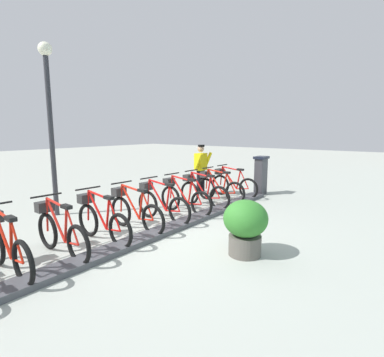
% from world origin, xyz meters
% --- Properties ---
extents(ground_plane, '(60.00, 60.00, 0.00)m').
position_xyz_m(ground_plane, '(0.00, 0.00, 0.00)').
color(ground_plane, '#A8ADA2').
extents(dock_rail_base, '(0.44, 9.16, 0.10)m').
position_xyz_m(dock_rail_base, '(0.00, 0.00, 0.05)').
color(dock_rail_base, '#47474C').
rests_on(dock_rail_base, ground).
extents(payment_kiosk, '(0.36, 0.52, 1.28)m').
position_xyz_m(payment_kiosk, '(0.05, -4.89, 0.67)').
color(payment_kiosk, '#38383D').
rests_on(payment_kiosk, ground).
extents(bike_docked_0, '(1.72, 0.54, 1.02)m').
position_xyz_m(bike_docked_0, '(0.62, -3.99, 0.43)').
color(bike_docked_0, black).
rests_on(bike_docked_0, ground).
extents(bike_docked_1, '(1.72, 0.54, 1.02)m').
position_xyz_m(bike_docked_1, '(0.62, -3.15, 0.43)').
color(bike_docked_1, black).
rests_on(bike_docked_1, ground).
extents(bike_docked_2, '(1.72, 0.54, 1.02)m').
position_xyz_m(bike_docked_2, '(0.62, -2.31, 0.43)').
color(bike_docked_2, black).
rests_on(bike_docked_2, ground).
extents(bike_docked_3, '(1.72, 0.54, 1.02)m').
position_xyz_m(bike_docked_3, '(0.62, -1.48, 0.43)').
color(bike_docked_3, black).
rests_on(bike_docked_3, ground).
extents(bike_docked_4, '(1.72, 0.54, 1.02)m').
position_xyz_m(bike_docked_4, '(0.62, -0.64, 0.43)').
color(bike_docked_4, black).
rests_on(bike_docked_4, ground).
extents(bike_docked_5, '(1.72, 0.54, 1.02)m').
position_xyz_m(bike_docked_5, '(0.62, 0.20, 0.43)').
color(bike_docked_5, black).
rests_on(bike_docked_5, ground).
extents(bike_docked_6, '(1.72, 0.54, 1.02)m').
position_xyz_m(bike_docked_6, '(0.62, 1.03, 0.43)').
color(bike_docked_6, black).
rests_on(bike_docked_6, ground).
extents(bike_docked_7, '(1.72, 0.54, 1.02)m').
position_xyz_m(bike_docked_7, '(0.62, 1.87, 0.43)').
color(bike_docked_7, black).
rests_on(bike_docked_7, ground).
extents(bike_docked_8, '(1.72, 0.54, 1.02)m').
position_xyz_m(bike_docked_8, '(0.62, 2.71, 0.43)').
color(bike_docked_8, black).
rests_on(bike_docked_8, ground).
extents(worker_near_rack, '(0.46, 0.62, 1.66)m').
position_xyz_m(worker_near_rack, '(1.64, -3.67, 0.91)').
color(worker_near_rack, white).
rests_on(worker_near_rack, ground).
extents(lamp_post, '(0.32, 0.32, 4.18)m').
position_xyz_m(lamp_post, '(3.09, 0.59, 2.72)').
color(lamp_post, '#2D2D33').
rests_on(lamp_post, ground).
extents(planter_bush, '(0.76, 0.76, 0.97)m').
position_xyz_m(planter_bush, '(-1.89, -0.07, 0.54)').
color(planter_bush, '#59544C').
rests_on(planter_bush, ground).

